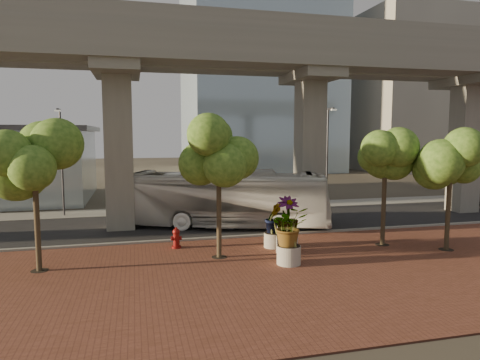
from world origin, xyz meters
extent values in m
plane|color=#342F26|center=(0.00, 0.00, 0.00)|extent=(160.00, 160.00, 0.00)
cube|color=brown|center=(0.00, -8.00, 0.03)|extent=(70.00, 13.00, 0.06)
cube|color=black|center=(0.00, 2.00, 0.02)|extent=(90.00, 8.00, 0.04)
cube|color=gray|center=(0.00, -2.00, 0.08)|extent=(70.00, 0.25, 0.16)
cube|color=gray|center=(0.00, 7.50, 0.03)|extent=(90.00, 3.00, 0.06)
cube|color=gray|center=(0.00, 0.40, 10.50)|extent=(72.00, 2.40, 1.80)
cube|color=gray|center=(0.00, 3.60, 10.50)|extent=(72.00, 2.40, 1.80)
cube|color=gray|center=(0.00, -0.70, 11.90)|extent=(72.00, 0.12, 1.00)
cube|color=gray|center=(0.00, 4.70, 11.90)|extent=(72.00, 0.12, 1.00)
cube|color=#9F9B8F|center=(38.00, 36.00, 12.00)|extent=(18.00, 16.00, 24.00)
imported|color=silver|center=(0.14, 0.85, 1.72)|extent=(12.60, 6.98, 3.44)
imported|color=black|center=(21.85, 4.41, 0.78)|extent=(4.98, 3.30, 1.55)
cylinder|color=maroon|center=(-3.24, -3.36, 0.11)|extent=(0.46, 0.46, 0.10)
cylinder|color=maroon|center=(-3.24, -3.36, 0.48)|extent=(0.31, 0.31, 0.74)
sphere|color=maroon|center=(-3.24, -3.36, 0.85)|extent=(0.36, 0.36, 0.36)
cylinder|color=maroon|center=(-3.24, -3.36, 1.02)|extent=(0.10, 0.10, 0.13)
cylinder|color=maroon|center=(-3.24, -3.36, 0.55)|extent=(0.51, 0.21, 0.21)
cylinder|color=#A9A399|center=(1.21, -7.17, 0.46)|extent=(1.03, 1.03, 0.80)
imported|color=#2C5215|center=(1.21, -7.17, 1.73)|extent=(2.30, 2.30, 1.72)
cylinder|color=#A49D94|center=(1.75, -5.49, 0.46)|extent=(1.02, 1.02, 0.80)
imported|color=#2C5215|center=(1.75, -5.49, 1.79)|extent=(2.50, 2.50, 1.88)
cylinder|color=#AEA79D|center=(1.43, -4.36, 0.42)|extent=(0.92, 0.92, 0.72)
imported|color=#2C5215|center=(1.43, -4.36, 1.54)|extent=(2.05, 2.05, 1.54)
cylinder|color=#4C3E2B|center=(-9.03, -5.57, 1.82)|extent=(0.22, 0.22, 3.52)
cylinder|color=black|center=(-9.03, -5.57, 0.07)|extent=(0.70, 0.70, 0.01)
cylinder|color=#4C3E2B|center=(-1.50, -5.43, 1.86)|extent=(0.22, 0.22, 3.60)
cylinder|color=black|center=(-1.50, -5.43, 0.07)|extent=(0.70, 0.70, 0.01)
cylinder|color=#4C3E2B|center=(6.95, -5.24, 1.88)|extent=(0.22, 0.22, 3.64)
cylinder|color=black|center=(6.95, -5.24, 0.07)|extent=(0.70, 0.70, 0.01)
cylinder|color=#4C3E2B|center=(9.43, -6.82, 1.73)|extent=(0.22, 0.22, 3.34)
cylinder|color=black|center=(9.43, -6.82, 0.07)|extent=(0.70, 0.70, 0.01)
cylinder|color=#2F2F34|center=(-9.94, 7.08, 3.64)|extent=(0.13, 0.13, 7.20)
cube|color=#2F2F34|center=(-9.94, 6.63, 7.24)|extent=(0.14, 0.90, 0.14)
cube|color=silver|center=(-9.94, 6.18, 7.15)|extent=(0.36, 0.18, 0.11)
cylinder|color=#2C2C31|center=(8.96, 5.58, 3.76)|extent=(0.13, 0.13, 7.44)
cube|color=#2C2C31|center=(8.96, 5.11, 7.48)|extent=(0.14, 0.93, 0.14)
cube|color=silver|center=(8.96, 4.65, 7.39)|extent=(0.37, 0.19, 0.11)
camera|label=1|loc=(-5.13, -24.05, 5.63)|focal=32.00mm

